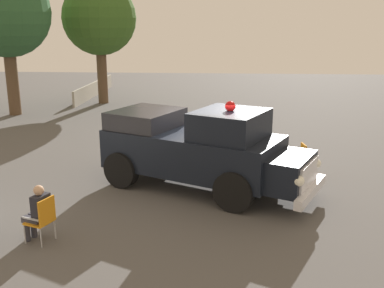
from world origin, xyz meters
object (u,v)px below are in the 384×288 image
Objects in this scene: lawn_chair_by_car at (299,158)px; spectator_standing at (167,125)px; vintage_fire_truck at (199,148)px; oak_tree_left at (5,13)px; spectator_seated at (38,211)px; oak_tree_right at (99,19)px; lawn_chair_near_truck at (43,217)px.

spectator_standing is at bearing 58.77° from lawn_chair_by_car.
oak_tree_left is (10.05, 10.02, 3.82)m from vintage_fire_truck.
spectator_standing reaches higher than spectator_seated.
oak_tree_left is (8.80, 13.00, 4.43)m from lawn_chair_by_car.
oak_tree_right reaches higher than lawn_chair_by_car.
oak_tree_left is (13.55, 6.89, 4.43)m from lawn_chair_near_truck.
lawn_chair_by_car is 0.14× the size of oak_tree_left.
vintage_fire_truck reaches higher than spectator_standing.
spectator_seated is (-4.70, 6.24, 0.11)m from lawn_chair_by_car.
oak_tree_right is at bearing 10.69° from lawn_chair_near_truck.
spectator_seated is at bearing -169.68° from oak_tree_right.
lawn_chair_by_car is 0.79× the size of spectator_seated.
vintage_fire_truck is 4.74m from lawn_chair_near_truck.
spectator_standing is (7.36, -1.85, 0.27)m from spectator_seated.
oak_tree_right is at bearing 24.88° from vintage_fire_truck.
vintage_fire_truck is at bearing -135.09° from oak_tree_left.
spectator_seated is at bearing 136.71° from vintage_fire_truck.
vintage_fire_truck is 4.16m from spectator_standing.
lawn_chair_near_truck is 7.74m from lawn_chair_by_car.
spectator_standing is 11.71m from oak_tree_right.
oak_tree_left reaches higher than vintage_fire_truck.
oak_tree_right is (9.87, 4.99, 3.82)m from spectator_standing.
vintage_fire_truck is at bearing 112.75° from lawn_chair_by_car.
lawn_chair_near_truck is at bearing 127.86° from lawn_chair_by_car.
oak_tree_right is (12.53, 9.38, 4.20)m from lawn_chair_by_car.
lawn_chair_by_car is (4.75, -6.11, 0.00)m from lawn_chair_near_truck.
vintage_fire_truck is at bearing -41.80° from lawn_chair_near_truck.
spectator_seated is 0.18× the size of oak_tree_left.
oak_tree_right is (13.78, 6.39, 3.59)m from vintage_fire_truck.
oak_tree_left reaches higher than lawn_chair_near_truck.
oak_tree_left reaches higher than spectator_seated.
lawn_chair_by_car is at bearing -124.09° from oak_tree_left.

